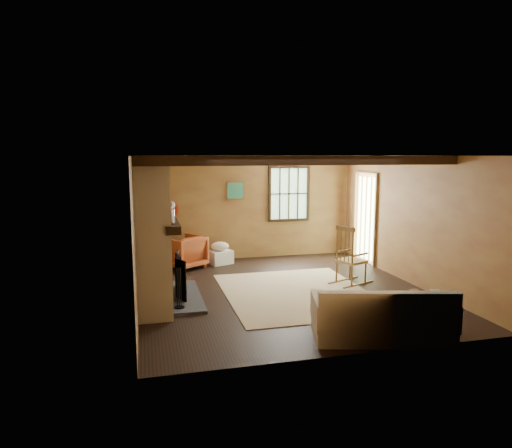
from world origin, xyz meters
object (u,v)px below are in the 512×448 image
object	(u,v)px
sofa	(382,320)
armchair	(184,252)
rocking_chair	(350,259)
fireplace	(154,235)
laundry_basket	(220,257)

from	to	relation	value
sofa	armchair	size ratio (longest dim) A/B	2.50
sofa	rocking_chair	bearing A→B (deg)	88.43
fireplace	armchair	world-z (taller)	fireplace
fireplace	sofa	size ratio (longest dim) A/B	1.24
rocking_chair	fireplace	bearing A→B (deg)	69.06
fireplace	sofa	xyz separation A→B (m)	(2.86, -2.40, -0.84)
fireplace	sofa	bearing A→B (deg)	-39.99
laundry_basket	armchair	xyz separation A→B (m)	(-0.81, -0.18, 0.20)
fireplace	armchair	size ratio (longest dim) A/B	3.10
fireplace	laundry_basket	bearing A→B (deg)	57.08
rocking_chair	laundry_basket	xyz separation A→B (m)	(-2.11, 2.15, -0.32)
laundry_basket	fireplace	bearing A→B (deg)	-122.92
rocking_chair	armchair	xyz separation A→B (m)	(-2.92, 1.98, -0.12)
rocking_chair	armchair	distance (m)	3.53
fireplace	laundry_basket	distance (m)	2.88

